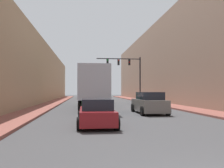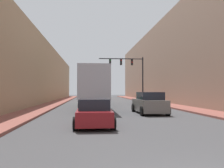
{
  "view_description": "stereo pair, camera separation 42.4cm",
  "coord_description": "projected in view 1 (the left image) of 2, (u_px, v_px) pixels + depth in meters",
  "views": [
    {
      "loc": [
        -2.8,
        -3.86,
        1.84
      ],
      "look_at": [
        -0.61,
        15.59,
        2.34
      ],
      "focal_mm": 40.0,
      "sensor_mm": 36.0,
      "label": 1
    },
    {
      "loc": [
        -2.38,
        -3.91,
        1.84
      ],
      "look_at": [
        -0.61,
        15.59,
        2.34
      ],
      "focal_mm": 40.0,
      "sensor_mm": 36.0,
      "label": 2
    }
  ],
  "objects": [
    {
      "name": "sedan_car",
      "position": [
        97.0,
        113.0,
        13.04
      ],
      "size": [
        1.97,
        4.54,
        1.41
      ],
      "color": "maroon",
      "rests_on": "ground"
    },
    {
      "name": "semi_truck",
      "position": [
        91.0,
        87.0,
        25.66
      ],
      "size": [
        2.52,
        14.53,
        3.86
      ],
      "color": "#B2B7C1",
      "rests_on": "ground"
    },
    {
      "name": "building_left",
      "position": [
        19.0,
        71.0,
        32.76
      ],
      "size": [
        6.0,
        80.0,
        8.85
      ],
      "color": "tan",
      "rests_on": "ground"
    },
    {
      "name": "suv_car",
      "position": [
        149.0,
        103.0,
        19.85
      ],
      "size": [
        2.14,
        4.85,
        1.71
      ],
      "color": "slate",
      "rests_on": "ground"
    },
    {
      "name": "traffic_signal_gantry",
      "position": [
        129.0,
        70.0,
        37.79
      ],
      "size": [
        6.75,
        0.35,
        6.92
      ],
      "color": "black",
      "rests_on": "ground"
    },
    {
      "name": "sidewalk_left",
      "position": [
        52.0,
        104.0,
        33.12
      ],
      "size": [
        2.43,
        80.0,
        0.15
      ],
      "color": "brown",
      "rests_on": "ground"
    },
    {
      "name": "sidewalk_right",
      "position": [
        155.0,
        103.0,
        34.7
      ],
      "size": [
        2.43,
        80.0,
        0.15
      ],
      "color": "brown",
      "rests_on": "ground"
    },
    {
      "name": "building_right",
      "position": [
        184.0,
        59.0,
        35.33
      ],
      "size": [
        6.0,
        80.0,
        12.52
      ],
      "color": "#997A66",
      "rests_on": "ground"
    }
  ]
}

